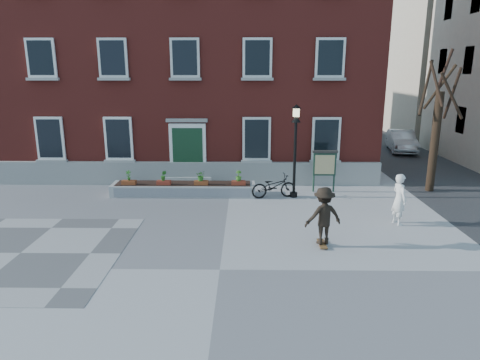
{
  "coord_description": "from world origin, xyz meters",
  "views": [
    {
      "loc": [
        0.7,
        -10.67,
        5.3
      ],
      "look_at": [
        0.5,
        4.0,
        1.5
      ],
      "focal_mm": 32.0,
      "sensor_mm": 36.0,
      "label": 1
    }
  ],
  "objects_px": {
    "parked_car": "(401,141)",
    "lamp_post": "(295,138)",
    "bystander": "(399,199)",
    "notice_board": "(325,164)",
    "bicycle": "(274,186)",
    "skateboarder": "(324,216)"
  },
  "relations": [
    {
      "from": "parked_car",
      "to": "bicycle",
      "type": "bearing_deg",
      "value": -120.94
    },
    {
      "from": "bicycle",
      "to": "skateboarder",
      "type": "distance_m",
      "value": 5.29
    },
    {
      "from": "parked_car",
      "to": "lamp_post",
      "type": "xyz_separation_m",
      "value": [
        -8.28,
        -10.61,
        1.83
      ]
    },
    {
      "from": "lamp_post",
      "to": "parked_car",
      "type": "bearing_deg",
      "value": 52.01
    },
    {
      "from": "bicycle",
      "to": "bystander",
      "type": "relative_size",
      "value": 1.06
    },
    {
      "from": "bystander",
      "to": "notice_board",
      "type": "bearing_deg",
      "value": 9.75
    },
    {
      "from": "parked_car",
      "to": "lamp_post",
      "type": "bearing_deg",
      "value": -118.45
    },
    {
      "from": "bicycle",
      "to": "notice_board",
      "type": "height_order",
      "value": "notice_board"
    },
    {
      "from": "notice_board",
      "to": "skateboarder",
      "type": "bearing_deg",
      "value": -100.28
    },
    {
      "from": "parked_car",
      "to": "skateboarder",
      "type": "bearing_deg",
      "value": -107.13
    },
    {
      "from": "parked_car",
      "to": "lamp_post",
      "type": "distance_m",
      "value": 13.58
    },
    {
      "from": "bicycle",
      "to": "lamp_post",
      "type": "distance_m",
      "value": 2.22
    },
    {
      "from": "bicycle",
      "to": "lamp_post",
      "type": "xyz_separation_m",
      "value": [
        0.87,
        0.12,
        2.03
      ]
    },
    {
      "from": "bystander",
      "to": "notice_board",
      "type": "xyz_separation_m",
      "value": [
        -1.89,
        4.09,
        0.35
      ]
    },
    {
      "from": "parked_car",
      "to": "skateboarder",
      "type": "relative_size",
      "value": 2.29
    },
    {
      "from": "parked_car",
      "to": "bystander",
      "type": "height_order",
      "value": "bystander"
    },
    {
      "from": "lamp_post",
      "to": "skateboarder",
      "type": "xyz_separation_m",
      "value": [
        0.32,
        -5.25,
        -1.57
      ]
    },
    {
      "from": "lamp_post",
      "to": "skateboarder",
      "type": "height_order",
      "value": "lamp_post"
    },
    {
      "from": "bystander",
      "to": "notice_board",
      "type": "distance_m",
      "value": 4.52
    },
    {
      "from": "bystander",
      "to": "notice_board",
      "type": "height_order",
      "value": "notice_board"
    },
    {
      "from": "bicycle",
      "to": "notice_board",
      "type": "distance_m",
      "value": 2.59
    },
    {
      "from": "parked_car",
      "to": "skateboarder",
      "type": "xyz_separation_m",
      "value": [
        -7.96,
        -15.85,
        0.26
      ]
    }
  ]
}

